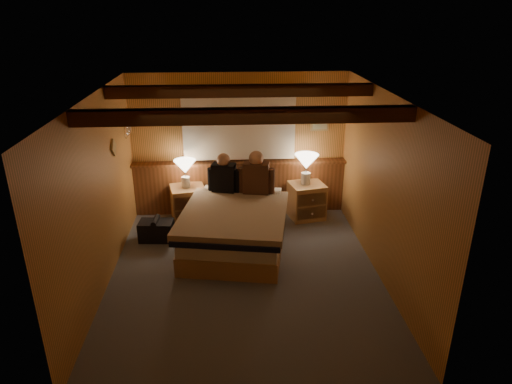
{
  "coord_description": "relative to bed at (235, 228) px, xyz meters",
  "views": [
    {
      "loc": [
        -0.19,
        -5.3,
        3.38
      ],
      "look_at": [
        0.17,
        0.4,
        1.03
      ],
      "focal_mm": 32.0,
      "sensor_mm": 36.0,
      "label": 1
    }
  ],
  "objects": [
    {
      "name": "framed_print",
      "position": [
        1.46,
        1.35,
        1.22
      ],
      "size": [
        0.3,
        0.04,
        0.25
      ],
      "color": "tan",
      "rests_on": "wall_back"
    },
    {
      "name": "curtain_window",
      "position": [
        0.11,
        1.3,
        1.19
      ],
      "size": [
        2.18,
        0.09,
        1.11
      ],
      "color": "#432410",
      "rests_on": "wall_back"
    },
    {
      "name": "floor",
      "position": [
        0.11,
        -0.73,
        -0.33
      ],
      "size": [
        4.2,
        4.2,
        0.0
      ],
      "primitive_type": "plane",
      "color": "#555B65",
      "rests_on": "ground"
    },
    {
      "name": "wall_front",
      "position": [
        0.11,
        -2.83,
        0.87
      ],
      "size": [
        3.6,
        0.0,
        3.6
      ],
      "primitive_type": "plane",
      "rotation": [
        -1.57,
        0.0,
        0.0
      ],
      "color": "#DC904F",
      "rests_on": "floor"
    },
    {
      "name": "wall_back",
      "position": [
        0.11,
        1.37,
        0.87
      ],
      "size": [
        3.6,
        0.0,
        3.6
      ],
      "primitive_type": "plane",
      "rotation": [
        1.57,
        0.0,
        0.0
      ],
      "color": "#DC904F",
      "rests_on": "floor"
    },
    {
      "name": "person_left",
      "position": [
        -0.15,
        0.7,
        0.56
      ],
      "size": [
        0.52,
        0.29,
        0.65
      ],
      "rotation": [
        0.0,
        0.0,
        -0.26
      ],
      "color": "black",
      "rests_on": "bed"
    },
    {
      "name": "bed",
      "position": [
        0.0,
        0.0,
        0.0
      ],
      "size": [
        1.74,
        2.1,
        0.64
      ],
      "rotation": [
        0.0,
        0.0,
        -0.17
      ],
      "color": "tan",
      "rests_on": "floor"
    },
    {
      "name": "lamp_right",
      "position": [
        1.2,
        1.0,
        0.64
      ],
      "size": [
        0.4,
        0.4,
        0.52
      ],
      "color": "silver",
      "rests_on": "nightstand_right"
    },
    {
      "name": "nightstand_left",
      "position": [
        -0.76,
        1.0,
        -0.03
      ],
      "size": [
        0.64,
        0.6,
        0.6
      ],
      "rotation": [
        0.0,
        0.0,
        0.21
      ],
      "color": "tan",
      "rests_on": "floor"
    },
    {
      "name": "lamp_left",
      "position": [
        -0.78,
        1.01,
        0.59
      ],
      "size": [
        0.36,
        0.36,
        0.47
      ],
      "color": "silver",
      "rests_on": "nightstand_left"
    },
    {
      "name": "ceiling_beams",
      "position": [
        0.11,
        -0.58,
        1.98
      ],
      "size": [
        3.6,
        1.65,
        0.16
      ],
      "color": "#432410",
      "rests_on": "ceiling"
    },
    {
      "name": "person_right",
      "position": [
        0.35,
        0.61,
        0.59
      ],
      "size": [
        0.57,
        0.3,
        0.71
      ],
      "rotation": [
        0.0,
        0.0,
        -0.18
      ],
      "color": "#472A1C",
      "rests_on": "bed"
    },
    {
      "name": "coat_rail",
      "position": [
        -1.61,
        0.85,
        1.33
      ],
      "size": [
        0.05,
        0.55,
        0.24
      ],
      "color": "white",
      "rests_on": "wall_left"
    },
    {
      "name": "wainscot",
      "position": [
        0.11,
        1.31,
        0.15
      ],
      "size": [
        3.6,
        0.23,
        0.94
      ],
      "color": "brown",
      "rests_on": "wall_back"
    },
    {
      "name": "wall_left",
      "position": [
        -1.69,
        -0.73,
        0.87
      ],
      "size": [
        0.0,
        4.2,
        4.2
      ],
      "primitive_type": "plane",
      "rotation": [
        1.57,
        0.0,
        1.57
      ],
      "color": "#DC904F",
      "rests_on": "floor"
    },
    {
      "name": "ceiling",
      "position": [
        0.11,
        -0.73,
        2.07
      ],
      "size": [
        4.2,
        4.2,
        0.0
      ],
      "primitive_type": "plane",
      "rotation": [
        3.14,
        0.0,
        0.0
      ],
      "color": "#E1A254",
      "rests_on": "wall_back"
    },
    {
      "name": "nightstand_right",
      "position": [
        1.23,
        1.0,
        -0.03
      ],
      "size": [
        0.64,
        0.6,
        0.61
      ],
      "rotation": [
        0.0,
        0.0,
        0.21
      ],
      "color": "tan",
      "rests_on": "floor"
    },
    {
      "name": "duffel_bag",
      "position": [
        -1.21,
        0.33,
        -0.17
      ],
      "size": [
        0.54,
        0.35,
        0.37
      ],
      "rotation": [
        0.0,
        0.0,
        -0.08
      ],
      "color": "black",
      "rests_on": "floor"
    },
    {
      "name": "wall_right",
      "position": [
        1.91,
        -0.73,
        0.87
      ],
      "size": [
        0.0,
        4.2,
        4.2
      ],
      "primitive_type": "plane",
      "rotation": [
        1.57,
        0.0,
        -1.57
      ],
      "color": "#DC904F",
      "rests_on": "floor"
    }
  ]
}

